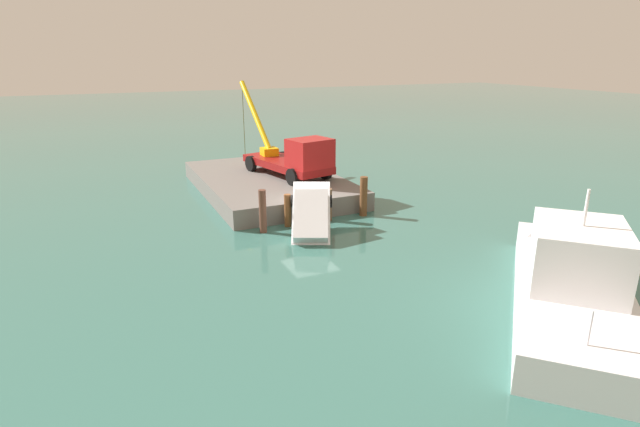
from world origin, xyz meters
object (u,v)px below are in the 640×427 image
(dock_worker, at_px, (330,164))
(salvaged_car, at_px, (311,224))
(moored_yacht, at_px, (565,276))
(crane_truck, at_px, (294,157))

(dock_worker, relative_size, salvaged_car, 0.38)
(moored_yacht, bearing_deg, dock_worker, -171.29)
(crane_truck, distance_m, dock_worker, 2.25)
(dock_worker, distance_m, salvaged_car, 7.79)
(moored_yacht, bearing_deg, crane_truck, -165.60)
(crane_truck, xyz_separation_m, moored_yacht, (16.60, 4.26, -1.90))
(dock_worker, height_order, salvaged_car, dock_worker)
(dock_worker, relative_size, moored_yacht, 0.14)
(crane_truck, bearing_deg, salvaged_car, -16.02)
(dock_worker, distance_m, moored_yacht, 15.71)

